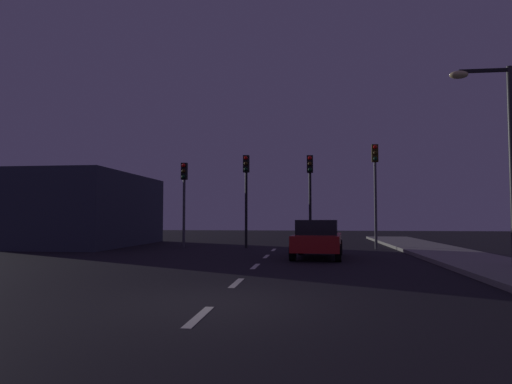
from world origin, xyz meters
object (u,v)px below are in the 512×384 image
at_px(car_stopped_ahead, 318,239).
at_px(traffic_signal_far_right, 375,176).
at_px(traffic_signal_far_left, 184,188).
at_px(traffic_signal_center_left, 246,183).
at_px(traffic_signal_center_right, 310,183).
at_px(street_lamp_right, 501,145).

bearing_deg(car_stopped_ahead, traffic_signal_far_right, 60.76).
distance_m(traffic_signal_far_left, traffic_signal_center_left, 3.35).
relative_size(traffic_signal_center_right, street_lamp_right, 0.78).
xyz_separation_m(traffic_signal_center_left, street_lamp_right, (9.02, -9.28, 0.37)).
bearing_deg(traffic_signal_center_right, car_stopped_ahead, -86.98).
bearing_deg(traffic_signal_center_left, traffic_signal_center_right, -0.00).
distance_m(traffic_signal_far_left, traffic_signal_far_right, 9.98).
height_order(traffic_signal_center_left, car_stopped_ahead, traffic_signal_center_left).
xyz_separation_m(traffic_signal_far_right, car_stopped_ahead, (-3.01, -5.38, -2.94)).
distance_m(traffic_signal_far_right, street_lamp_right, 9.58).
xyz_separation_m(car_stopped_ahead, street_lamp_right, (5.41, -3.90, 3.02)).
xyz_separation_m(traffic_signal_far_left, traffic_signal_far_right, (9.96, 0.00, 0.52)).
bearing_deg(traffic_signal_center_left, traffic_signal_far_left, -179.99).
height_order(traffic_signal_far_left, traffic_signal_far_right, traffic_signal_far_right).
bearing_deg(car_stopped_ahead, street_lamp_right, -35.79).
bearing_deg(street_lamp_right, traffic_signal_center_right, 121.54).
relative_size(traffic_signal_far_left, traffic_signal_far_right, 0.85).
height_order(traffic_signal_center_left, traffic_signal_far_right, traffic_signal_far_right).
bearing_deg(street_lamp_right, traffic_signal_center_left, 134.21).
distance_m(traffic_signal_center_right, car_stopped_ahead, 5.98).
relative_size(traffic_signal_center_right, car_stopped_ahead, 1.13).
bearing_deg(street_lamp_right, traffic_signal_far_left, 143.13).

